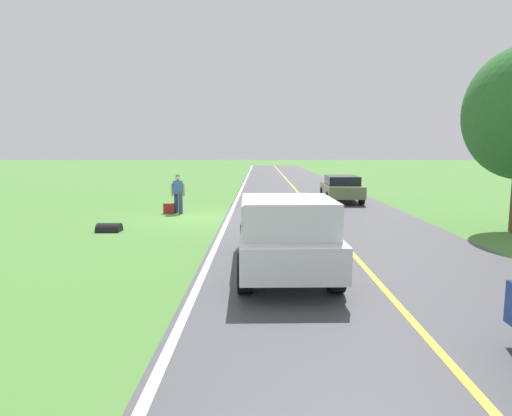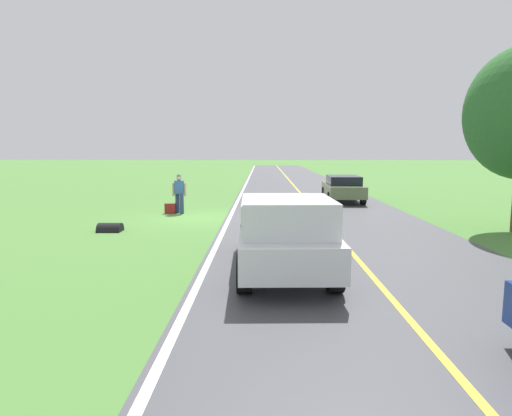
{
  "view_description": "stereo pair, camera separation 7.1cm",
  "coord_description": "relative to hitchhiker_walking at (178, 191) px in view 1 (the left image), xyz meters",
  "views": [
    {
      "loc": [
        -2.59,
        18.0,
        2.83
      ],
      "look_at": [
        -2.5,
        6.74,
        1.32
      ],
      "focal_mm": 30.75,
      "sensor_mm": 36.0,
      "label": 1
    },
    {
      "loc": [
        -2.66,
        18.0,
        2.83
      ],
      "look_at": [
        -2.5,
        6.74,
        1.32
      ],
      "focal_mm": 30.75,
      "sensor_mm": 36.0,
      "label": 2
    }
  ],
  "objects": [
    {
      "name": "ground_plane",
      "position": [
        -1.02,
        1.28,
        -0.98
      ],
      "size": [
        200.0,
        200.0,
        0.0
      ],
      "primitive_type": "plane",
      "color": "#4C7F38"
    },
    {
      "name": "sedan_near_oncoming",
      "position": [
        -8.07,
        -4.55,
        -0.23
      ],
      "size": [
        2.04,
        4.46,
        1.41
      ],
      "color": "#66754C",
      "rests_on": "ground"
    },
    {
      "name": "road_surface",
      "position": [
        -6.15,
        1.28,
        -0.98
      ],
      "size": [
        8.02,
        120.0,
        0.0
      ],
      "primitive_type": "cube",
      "color": "#47474C",
      "rests_on": "ground"
    },
    {
      "name": "lane_edge_line",
      "position": [
        -2.32,
        1.28,
        -0.98
      ],
      "size": [
        0.16,
        117.6,
        0.0
      ],
      "primitive_type": "cube",
      "color": "silver",
      "rests_on": "ground"
    },
    {
      "name": "suitcase_carried",
      "position": [
        0.41,
        0.11,
        -0.75
      ],
      "size": [
        0.47,
        0.23,
        0.45
      ],
      "primitive_type": "cube",
      "rotation": [
        0.0,
        0.0,
        1.64
      ],
      "color": "maroon",
      "rests_on": "ground"
    },
    {
      "name": "hitchhiker_walking",
      "position": [
        0.0,
        0.0,
        0.0
      ],
      "size": [
        0.62,
        0.51,
        1.75
      ],
      "color": "navy",
      "rests_on": "ground"
    },
    {
      "name": "drainage_culvert",
      "position": [
        1.6,
        4.4,
        -0.98
      ],
      "size": [
        0.8,
        0.6,
        0.6
      ],
      "primitive_type": "cylinder",
      "rotation": [
        0.0,
        1.57,
        0.0
      ],
      "color": "black",
      "rests_on": "ground"
    },
    {
      "name": "lane_centre_line",
      "position": [
        -6.15,
        1.28,
        -0.98
      ],
      "size": [
        0.14,
        117.6,
        0.0
      ],
      "primitive_type": "cube",
      "color": "gold",
      "rests_on": "ground"
    },
    {
      "name": "pickup_truck_passing",
      "position": [
        -4.19,
        9.41,
        -0.01
      ],
      "size": [
        2.21,
        5.45,
        1.82
      ],
      "color": "silver",
      "rests_on": "ground"
    }
  ]
}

